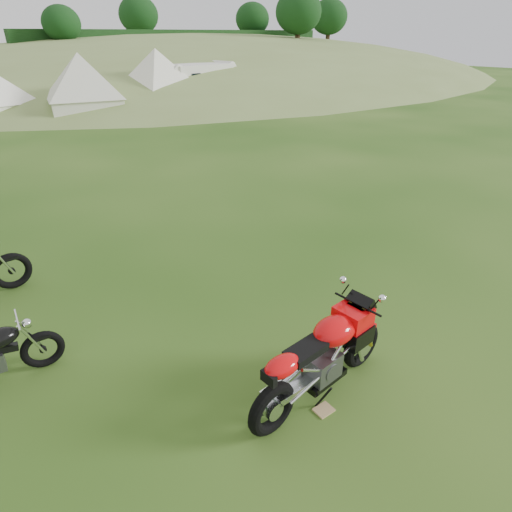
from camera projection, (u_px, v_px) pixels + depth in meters
ground at (260, 326)px, 6.54m from camera, size 120.00×120.00×0.00m
hillside at (194, 73)px, 47.42m from camera, size 80.00×64.00×8.00m
hedgerow at (194, 73)px, 47.42m from camera, size 36.00×1.20×8.60m
sport_motorcycle at (322, 352)px, 5.01m from camera, size 2.20×0.64×1.30m
plywood_board at (324, 410)px, 5.07m from camera, size 0.23×0.19×0.02m
tent_mid at (83, 88)px, 21.88m from camera, size 4.06×4.06×2.93m
tent_right at (158, 81)px, 24.77m from camera, size 3.98×3.98×2.98m
caravan at (199, 83)px, 26.82m from camera, size 5.16×2.61×2.34m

